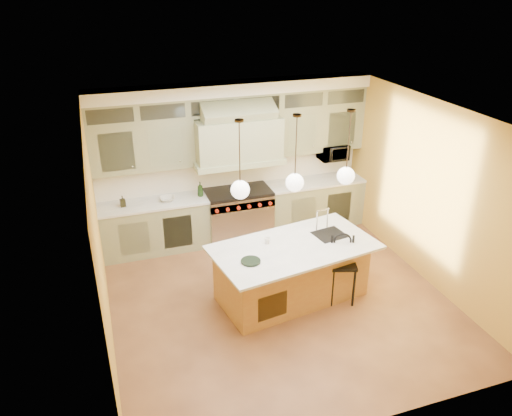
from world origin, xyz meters
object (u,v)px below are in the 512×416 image
object	(u,v)px
kitchen_island	(292,270)
counter_stool	(342,265)
range	(238,214)
microwave	(333,152)

from	to	relation	value
kitchen_island	counter_stool	xyz separation A→B (m)	(0.69, -0.30, 0.14)
counter_stool	range	bearing A→B (deg)	128.41
range	kitchen_island	size ratio (longest dim) A/B	0.46
counter_stool	microwave	size ratio (longest dim) A/B	1.99
microwave	counter_stool	bearing A→B (deg)	-112.43
range	microwave	bearing A→B (deg)	3.12
range	kitchen_island	world-z (taller)	kitchen_island
kitchen_island	range	bearing A→B (deg)	86.86
kitchen_island	microwave	xyz separation A→B (m)	(1.73, 2.22, 0.98)
range	counter_stool	world-z (taller)	counter_stool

